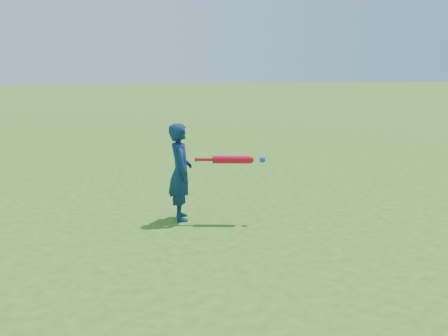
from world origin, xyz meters
The scene contains 3 objects.
ground centered at (0.00, 0.00, 0.00)m, with size 80.00×80.00×0.00m, color #326718.
child centered at (-0.42, -0.47, 0.56)m, with size 0.41×0.27×1.12m, color #0F244A.
bat_swing centered at (0.18, -0.64, 0.72)m, with size 0.79×0.21×0.09m.
Camera 1 is at (-0.90, -6.05, 1.78)m, focal length 40.00 mm.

